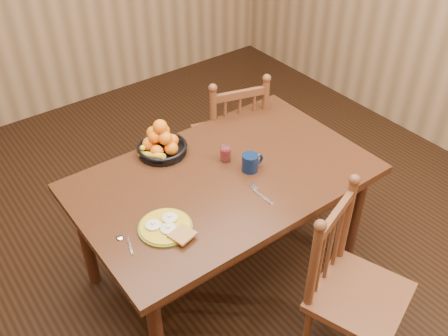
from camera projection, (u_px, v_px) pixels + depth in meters
room at (224, 76)px, 2.34m from camera, size 4.52×5.02×2.72m
dining_table at (224, 187)px, 2.77m from camera, size 1.60×1.00×0.75m
chair_far at (231, 137)px, 3.50m from camera, size 0.54×0.53×0.97m
chair_near at (352, 290)px, 2.44m from camera, size 0.56×0.55×0.98m
breakfast_plate at (166, 227)px, 2.38m from camera, size 0.26×0.30×0.04m
fork at (260, 193)px, 2.59m from camera, size 0.04×0.18×0.00m
spoon at (123, 240)px, 2.33m from camera, size 0.05×0.16×0.01m
coffee_mug at (251, 162)px, 2.72m from camera, size 0.13×0.09×0.10m
juice_glass at (226, 154)px, 2.80m from camera, size 0.06×0.06×0.09m
fruit_bowl at (161, 143)px, 2.84m from camera, size 0.29×0.29×0.22m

